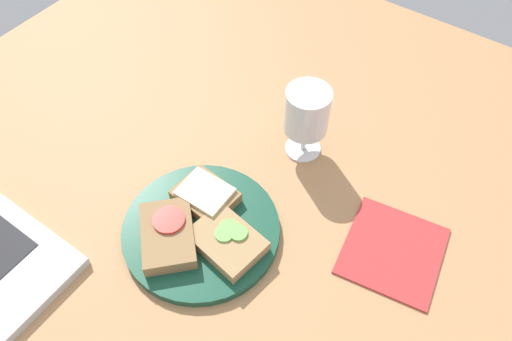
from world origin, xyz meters
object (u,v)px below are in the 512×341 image
at_px(sandwich_with_cucumber, 227,241).
at_px(plate, 201,230).
at_px(napkin, 393,251).
at_px(sandwich_with_tomato, 168,235).
at_px(sandwich_with_cheese, 205,195).
at_px(wine_glass, 308,114).

bearing_deg(sandwich_with_cucumber, plate, 90.17).
xyz_separation_m(sandwich_with_cucumber, napkin, (0.14, -0.21, -0.02)).
bearing_deg(sandwich_with_tomato, sandwich_with_cheese, -0.75).
distance_m(plate, sandwich_with_cheese, 0.06).
bearing_deg(sandwich_with_cheese, wine_glass, -19.54).
bearing_deg(plate, wine_glass, -10.22).
bearing_deg(sandwich_with_tomato, wine_glass, -13.87).
height_order(wine_glass, napkin, wine_glass).
height_order(plate, napkin, plate).
relative_size(sandwich_with_cucumber, sandwich_with_tomato, 0.86).
bearing_deg(sandwich_with_cheese, plate, -150.46).
distance_m(sandwich_with_cheese, napkin, 0.30).
height_order(plate, sandwich_with_cucumber, sandwich_with_cucumber).
bearing_deg(napkin, wine_glass, 66.62).
bearing_deg(napkin, sandwich_with_tomato, 123.01).
bearing_deg(wine_glass, sandwich_with_cucumber, -177.85).
distance_m(sandwich_with_cucumber, napkin, 0.25).
xyz_separation_m(plate, sandwich_with_cheese, (0.04, 0.03, 0.02)).
relative_size(sandwich_with_cucumber, sandwich_with_cheese, 1.19).
bearing_deg(sandwich_with_cucumber, sandwich_with_cheese, 59.85).
relative_size(sandwich_with_cucumber, napkin, 0.78).
xyz_separation_m(wine_glass, napkin, (-0.09, -0.22, -0.09)).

